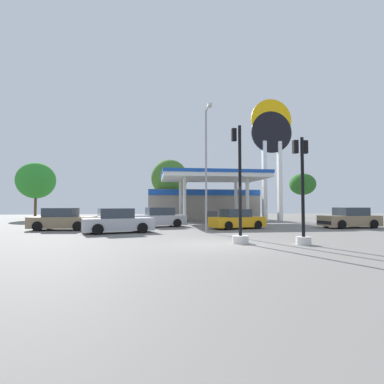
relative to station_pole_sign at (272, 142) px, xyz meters
The scene contains 14 objects.
ground_plane 22.01m from the station_pole_sign, 118.95° to the right, with size 90.00×90.00×0.00m, color slate.
gas_station 9.98m from the station_pole_sign, 154.31° to the left, with size 12.40×12.77×4.82m.
station_pole_sign is the anchor object (origin of this frame).
car_0 14.10m from the station_pole_sign, 124.76° to the right, with size 4.20×2.67×1.40m.
car_1 12.74m from the station_pole_sign, 79.52° to the right, with size 4.30×2.11×1.51m.
car_2 16.11m from the station_pole_sign, 150.12° to the right, with size 4.48×2.70×1.50m.
car_3 20.39m from the station_pole_sign, 141.48° to the right, with size 4.46×2.83×1.48m.
car_4 22.23m from the station_pole_sign, 153.85° to the right, with size 4.29×2.18×1.49m.
traffic_signal_0 20.77m from the station_pole_sign, 116.77° to the right, with size 0.71×0.71×5.23m.
traffic_signal_1 20.40m from the station_pole_sign, 108.95° to the right, with size 0.65×0.67×4.60m.
tree_0 27.97m from the station_pole_sign, 164.25° to the left, with size 4.46×4.46×6.84m.
tree_1 12.72m from the station_pole_sign, 150.50° to the left, with size 4.47×4.47×7.28m.
tree_2 10.22m from the station_pole_sign, 43.02° to the left, with size 3.39×3.39×5.86m.
corner_streetlamp 16.19m from the station_pole_sign, 126.77° to the right, with size 0.24×1.48×7.61m.
Camera 1 is at (-2.77, -12.42, 1.66)m, focal length 27.69 mm.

